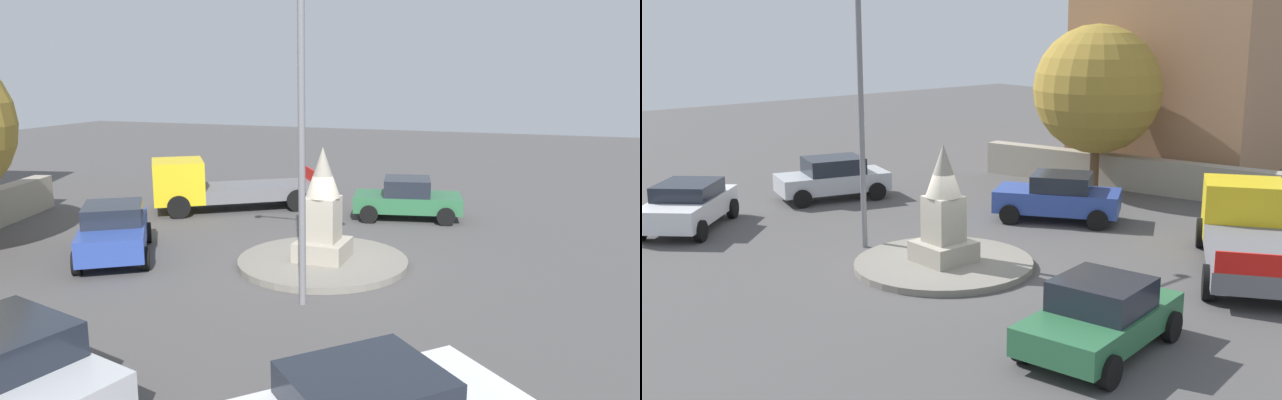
# 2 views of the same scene
# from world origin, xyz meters

# --- Properties ---
(ground_plane) EXTENTS (80.00, 80.00, 0.00)m
(ground_plane) POSITION_xyz_m (0.00, 0.00, 0.00)
(ground_plane) COLOR #4F4C4C
(traffic_island) EXTENTS (4.72, 4.72, 0.18)m
(traffic_island) POSITION_xyz_m (0.00, 0.00, 0.09)
(traffic_island) COLOR gray
(traffic_island) RESTS_ON ground
(monument) EXTENTS (1.36, 1.36, 3.11)m
(monument) POSITION_xyz_m (0.00, 0.00, 1.55)
(monument) COLOR #9E9687
(monument) RESTS_ON traffic_island
(streetlamp) EXTENTS (3.50, 0.28, 7.84)m
(streetlamp) POSITION_xyz_m (-0.52, 2.91, 4.72)
(streetlamp) COLOR slate
(streetlamp) RESTS_ON ground
(car_green_parked_right) EXTENTS (4.11, 2.65, 1.49)m
(car_green_parked_right) POSITION_xyz_m (-1.11, -6.17, 0.75)
(car_green_parked_right) COLOR #2D6B42
(car_green_parked_right) RESTS_ON ground
(car_blue_waiting) EXTENTS (3.64, 4.24, 1.54)m
(car_blue_waiting) POSITION_xyz_m (5.88, 1.32, 0.79)
(car_blue_waiting) COLOR #2D479E
(car_blue_waiting) RESTS_ON ground
(car_silver_near_island) EXTENTS (4.20, 2.78, 1.51)m
(car_silver_near_island) POSITION_xyz_m (2.08, 8.75, 0.78)
(car_silver_near_island) COLOR #B7BABF
(car_silver_near_island) RESTS_ON ground
(car_white_far_side) EXTENTS (4.08, 4.12, 1.45)m
(car_white_far_side) POSITION_xyz_m (-3.50, 8.17, 0.76)
(car_white_far_side) COLOR silver
(car_white_far_side) RESTS_ON ground
(truck_yellow_approaching) EXTENTS (6.26, 5.24, 1.99)m
(truck_yellow_approaching) POSITION_xyz_m (6.14, -5.09, 0.94)
(truck_yellow_approaching) COLOR yellow
(truck_yellow_approaching) RESTS_ON ground
(stone_boundary_wall) EXTENTS (3.57, 12.27, 1.27)m
(stone_boundary_wall) POSITION_xyz_m (11.39, 2.71, 0.63)
(stone_boundary_wall) COLOR #9E9687
(stone_boundary_wall) RESTS_ON ground
(corner_building) EXTENTS (8.56, 8.69, 9.81)m
(corner_building) POSITION_xyz_m (16.29, 3.88, 4.91)
(corner_building) COLOR #A87A56
(corner_building) RESTS_ON ground
(tree_near_wall) EXTENTS (4.71, 4.71, 6.17)m
(tree_near_wall) POSITION_xyz_m (10.19, 3.44, 3.81)
(tree_near_wall) COLOR brown
(tree_near_wall) RESTS_ON ground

